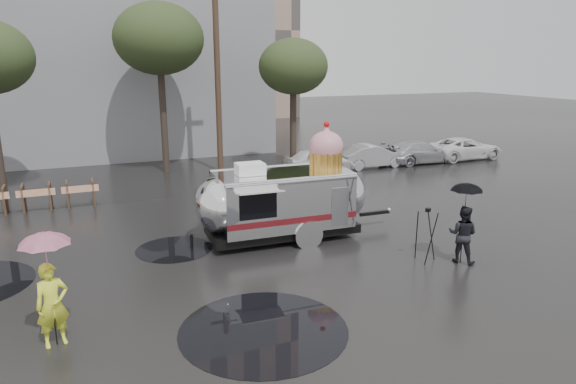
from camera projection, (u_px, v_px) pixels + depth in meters
name	position (u px, v px, depth m)	size (l,w,h in m)	color
ground	(273.00, 296.00, 12.17)	(120.00, 120.00, 0.00)	black
puddles	(129.00, 295.00, 12.21)	(9.49, 8.28, 0.01)	black
grey_building	(67.00, 41.00, 30.55)	(22.00, 12.00, 13.00)	slate
utility_pole	(218.00, 77.00, 24.46)	(1.60, 0.28, 9.00)	#473323
tree_mid	(159.00, 39.00, 24.01)	(4.20, 4.20, 8.03)	#382D26
tree_right	(293.00, 67.00, 24.75)	(3.36, 3.36, 6.42)	#382D26
barricade_row	(37.00, 197.00, 18.92)	(4.30, 0.80, 1.00)	#473323
parked_cars	(401.00, 151.00, 27.07)	(13.20, 1.90, 1.50)	silver
airstream_trailer	(285.00, 198.00, 15.82)	(6.81, 2.63, 3.66)	silver
person_left	(52.00, 305.00, 9.89)	(0.61, 0.41, 1.69)	#E0EF34
umbrella_pink	(46.00, 251.00, 9.61)	(1.17, 1.17, 2.35)	pink
person_right	(463.00, 234.00, 14.01)	(0.77, 0.43, 1.60)	black
umbrella_black	(466.00, 195.00, 13.73)	(1.06, 1.06, 2.27)	black
tripod	(427.00, 230.00, 14.06)	(0.63, 0.58, 1.53)	black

